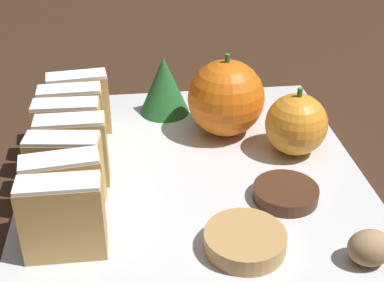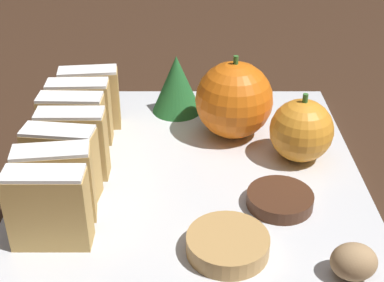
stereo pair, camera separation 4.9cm
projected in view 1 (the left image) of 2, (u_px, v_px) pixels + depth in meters
The scene contains 15 objects.
ground_plane at pixel (192, 178), 0.52m from camera, with size 6.00×6.00×0.00m, color #382316.
serving_platter at pixel (192, 173), 0.51m from camera, with size 0.32×0.34×0.01m.
stollen_slice_front at pixel (63, 219), 0.39m from camera, with size 0.06×0.02×0.07m.
stollen_slice_second at pixel (64, 194), 0.42m from camera, with size 0.06×0.03×0.07m.
stollen_slice_third at pixel (66, 171), 0.45m from camera, with size 0.06×0.03×0.07m.
stollen_slice_fourth at pixel (73, 152), 0.47m from camera, with size 0.06×0.02×0.07m.
stollen_slice_fifth at pixel (69, 134), 0.50m from camera, with size 0.06×0.03×0.07m.
stollen_slice_sixth at pixel (72, 119), 0.53m from camera, with size 0.06×0.03×0.07m.
stollen_slice_back at pixel (79, 104), 0.55m from camera, with size 0.06×0.03×0.07m.
orange_near at pixel (226, 98), 0.55m from camera, with size 0.08×0.08×0.09m.
orange_far at pixel (296, 124), 0.52m from camera, with size 0.06×0.06×0.07m.
walnut at pixel (370, 248), 0.39m from camera, with size 0.03×0.03×0.03m.
chocolate_cookie at pixel (286, 193), 0.47m from camera, with size 0.06×0.06×0.01m.
gingerbread_cookie at pixel (245, 241), 0.41m from camera, with size 0.06×0.06×0.01m.
evergreen_sprig at pixel (164, 85), 0.59m from camera, with size 0.06×0.06×0.07m.
Camera 1 is at (-0.05, -0.42, 0.29)m, focal length 50.00 mm.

